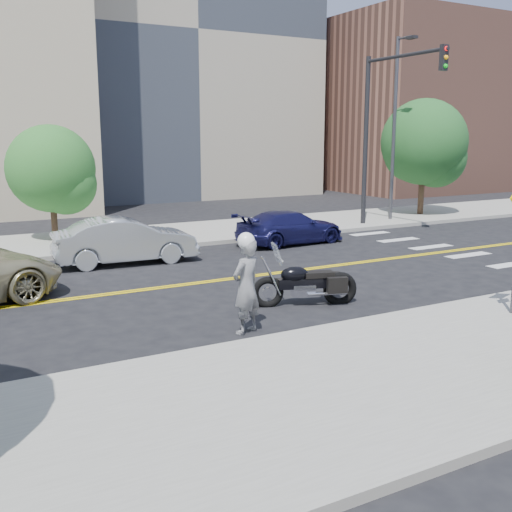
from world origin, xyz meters
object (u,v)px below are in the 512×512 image
Objects in this scene: motorcycle at (306,274)px; parked_car_blue at (290,227)px; motorcyclist at (246,283)px; parked_car_silver at (125,241)px.

parked_car_blue is (4.00, 7.07, -0.13)m from motorcycle.
motorcycle reaches higher than parked_car_blue.
motorcycle is at bearing -174.29° from motorcyclist.
parked_car_silver is at bearing 127.44° from motorcycle.
motorcyclist is 10.27m from parked_car_blue.
motorcyclist is 0.84× the size of motorcycle.
parked_car_blue is (6.17, 8.20, -0.41)m from motorcyclist.
parked_car_silver is 6.34m from parked_car_blue.
parked_car_blue is at bearing -148.82° from motorcyclist.
motorcyclist is 0.49× the size of parked_car_blue.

